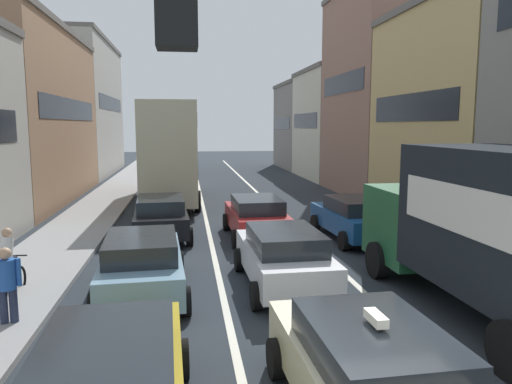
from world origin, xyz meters
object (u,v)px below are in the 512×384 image
Objects in this scene: bus_mid_queue_primary at (171,148)px; cyclist_on_sidewalk at (8,266)px; sedan_centre_lane_second at (284,256)px; pedestrian_near_kerb at (7,283)px; removalist_box_truck at (493,226)px; taxi_centre_lane_front at (369,372)px; sedan_right_lane_behind_truck at (354,217)px; wagon_left_lane_second at (142,264)px; hatchback_centre_lane_third at (256,216)px; sedan_left_lane_third at (161,216)px.

cyclist_on_sidewalk is at bearing 167.16° from bus_mid_queue_primary.
pedestrian_near_kerb is at bearing 105.16° from sedan_centre_lane_second.
cyclist_on_sidewalk reaches higher than pedestrian_near_kerb.
bus_mid_queue_primary is (-6.96, 16.76, 0.86)m from removalist_box_truck.
removalist_box_truck is at bearing -51.78° from taxi_centre_lane_front.
cyclist_on_sidewalk is (-9.87, -4.83, 0.05)m from sedan_right_lane_behind_truck.
sedan_centre_lane_second is at bearing -90.02° from wagon_left_lane_second.
hatchback_centre_lane_third is at bearing -160.07° from bus_mid_queue_primary.
wagon_left_lane_second is 0.42× the size of bus_mid_queue_primary.
wagon_left_lane_second is 6.11m from sedan_left_lane_third.
removalist_box_truck is 4.48× the size of cyclist_on_sidewalk.
sedan_left_lane_third is at bearing 151.55° from pedestrian_near_kerb.
sedan_right_lane_behind_truck is at bearing -102.61° from hatchback_centre_lane_third.
cyclist_on_sidewalk is at bearing 112.93° from sedan_right_lane_behind_truck.
removalist_box_truck is at bearing 75.39° from pedestrian_near_kerb.
sedan_centre_lane_second is 0.99× the size of wagon_left_lane_second.
sedan_left_lane_third is at bearing -22.70° from cyclist_on_sidewalk.
pedestrian_near_kerb is (-9.72, 0.83, -1.03)m from removalist_box_truck.
sedan_left_lane_third is 2.65× the size of pedestrian_near_kerb.
taxi_centre_lane_front is at bearing -152.06° from wagon_left_lane_second.
taxi_centre_lane_front is (-3.87, -3.24, -1.18)m from removalist_box_truck.
taxi_centre_lane_front is 12.17m from sedan_left_lane_third.
taxi_centre_lane_front is 0.99× the size of sedan_right_lane_behind_truck.
hatchback_centre_lane_third is (-3.76, 7.92, -1.18)m from removalist_box_truck.
sedan_left_lane_third is at bearing 13.82° from taxi_centre_lane_front.
taxi_centre_lane_front is at bearing -127.15° from cyclist_on_sidewalk.
bus_mid_queue_primary is (-6.58, 9.52, 2.03)m from sedan_right_lane_behind_truck.
taxi_centre_lane_front reaches higher than hatchback_centre_lane_third.
bus_mid_queue_primary is at bearing 31.51° from sedan_right_lane_behind_truck.
taxi_centre_lane_front is at bearing -171.17° from bus_mid_queue_primary.
taxi_centre_lane_front is 7.13m from pedestrian_near_kerb.
hatchback_centre_lane_third is 9.26m from pedestrian_near_kerb.
pedestrian_near_kerb is at bearing 121.28° from sedan_right_lane_behind_truck.
hatchback_centre_lane_third is at bearing -35.57° from wagon_left_lane_second.
removalist_box_truck is 4.77m from sedan_centre_lane_second.
removalist_box_truck is 9.81m from pedestrian_near_kerb.
taxi_centre_lane_front is 0.99× the size of wagon_left_lane_second.
wagon_left_lane_second is at bearing 70.98° from removalist_box_truck.
sedan_centre_lane_second is 0.99× the size of sedan_right_lane_behind_truck.
pedestrian_near_kerb is at bearing 84.19° from removalist_box_truck.
sedan_centre_lane_second is 6.39m from cyclist_on_sidewalk.
hatchback_centre_lane_third and sedan_right_lane_behind_truck have the same top height.
sedan_centre_lane_second and sedan_right_lane_behind_truck have the same top height.
bus_mid_queue_primary is at bearing 11.06° from sedan_centre_lane_second.
pedestrian_near_kerb is at bearing -157.45° from cyclist_on_sidewalk.
taxi_centre_lane_front reaches higher than sedan_centre_lane_second.
bus_mid_queue_primary is at bearing -4.40° from sedan_left_lane_third.
bus_mid_queue_primary reaches higher than wagon_left_lane_second.
pedestrian_near_kerb is (-9.35, -6.41, 0.15)m from sedan_right_lane_behind_truck.
sedan_left_lane_third is 8.08m from pedestrian_near_kerb.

